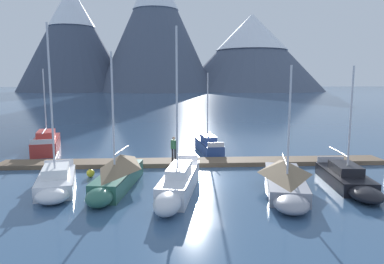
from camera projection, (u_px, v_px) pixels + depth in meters
The scene contains 14 objects.
ground_plane at pixel (202, 180), 20.84m from camera, with size 700.00×700.00×0.00m, color #38567A.
mountain_west_summit at pixel (72, 37), 197.90m from camera, with size 61.92×61.92×58.05m.
mountain_central_massif at pixel (156, 25), 193.57m from camera, with size 64.01×64.01×69.73m.
mountain_shoulder_ridge at pixel (251, 51), 210.69m from camera, with size 85.69×85.69×44.87m.
dock at pixel (195, 162), 24.76m from camera, with size 26.61×3.06×0.30m.
sailboat_nearest_berth at pixel (47, 142), 29.82m from camera, with size 3.14×7.24×6.79m.
sailboat_second_berth at pixel (56, 181), 18.72m from camera, with size 2.68×5.74×8.64m.
sailboat_mid_dock_port at pixel (118, 173), 19.22m from camera, with size 2.62×6.98×7.25m.
sailboat_mid_dock_starboard at pixel (178, 184), 17.93m from camera, with size 2.90×7.33×8.36m.
sailboat_far_berth at pixel (207, 144), 29.81m from camera, with size 1.75×6.86×6.44m.
sailboat_outer_slip at pixel (285, 178), 18.77m from camera, with size 3.77×7.76×6.54m.
sailboat_end_of_dock at pixel (348, 179), 19.27m from camera, with size 2.61×6.69×6.57m.
person_on_dock at pixel (174, 147), 24.41m from camera, with size 0.41×0.47×1.69m.
mooring_buoy_channel_marker at pixel (91, 173), 21.48m from camera, with size 0.48×0.48×0.56m.
Camera 1 is at (-2.57, -20.07, 5.77)m, focal length 33.19 mm.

